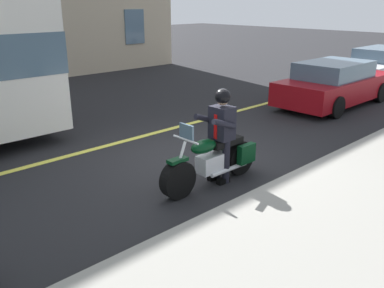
# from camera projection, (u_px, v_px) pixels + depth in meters

# --- Properties ---
(ground_plane) EXTENTS (80.00, 80.00, 0.00)m
(ground_plane) POSITION_uv_depth(u_px,v_px,m) (192.00, 160.00, 8.71)
(ground_plane) COLOR black
(lane_center_stripe) EXTENTS (60.00, 0.16, 0.01)m
(lane_center_stripe) POSITION_uv_depth(u_px,v_px,m) (135.00, 138.00, 10.08)
(lane_center_stripe) COLOR #E5DB4C
(lane_center_stripe) RESTS_ON ground_plane
(motorcycle_main) EXTENTS (2.21, 0.60, 1.26)m
(motorcycle_main) POSITION_uv_depth(u_px,v_px,m) (213.00, 161.00, 7.44)
(motorcycle_main) COLOR black
(motorcycle_main) RESTS_ON ground_plane
(rider_main) EXTENTS (0.62, 0.55, 1.74)m
(rider_main) POSITION_uv_depth(u_px,v_px,m) (221.00, 127.00, 7.37)
(rider_main) COLOR black
(rider_main) RESTS_ON ground_plane
(car_silver) EXTENTS (4.60, 1.92, 1.40)m
(car_silver) POSITION_uv_depth(u_px,v_px,m) (381.00, 66.00, 16.68)
(car_silver) COLOR silver
(car_silver) RESTS_ON ground_plane
(car_dark) EXTENTS (4.60, 1.92, 1.40)m
(car_dark) POSITION_uv_depth(u_px,v_px,m) (335.00, 84.00, 13.08)
(car_dark) COLOR maroon
(car_dark) RESTS_ON ground_plane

